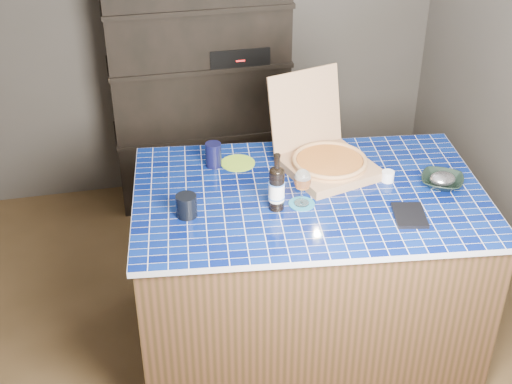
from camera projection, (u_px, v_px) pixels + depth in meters
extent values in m
plane|color=brown|center=(246.00, 330.00, 4.10)|extent=(3.50, 3.50, 0.00)
plane|color=#4C4742|center=(192.00, 22.00, 4.89)|extent=(3.50, 0.00, 3.50)
cube|color=black|center=(199.00, 82.00, 4.89)|extent=(1.20, 0.40, 1.80)
cube|color=black|center=(236.00, 50.00, 4.78)|extent=(0.40, 0.32, 0.12)
cube|color=#4F301F|center=(306.00, 271.00, 3.82)|extent=(1.82, 1.26, 0.93)
cube|color=#05104B|center=(310.00, 195.00, 3.56)|extent=(1.87, 1.31, 0.03)
cube|color=#A57255|center=(329.00, 168.00, 3.72)|extent=(0.52, 0.52, 0.05)
cube|color=#A57255|center=(305.00, 109.00, 3.78)|extent=(0.43, 0.21, 0.41)
cylinder|color=#B9814D|center=(329.00, 163.00, 3.70)|extent=(0.39, 0.39, 0.01)
cylinder|color=maroon|center=(330.00, 161.00, 3.69)|extent=(0.34, 0.34, 0.01)
torus|color=#B9814D|center=(330.00, 160.00, 3.69)|extent=(0.39, 0.39, 0.02)
cylinder|color=black|center=(277.00, 190.00, 3.38)|extent=(0.07, 0.07, 0.21)
ellipsoid|color=black|center=(277.00, 171.00, 3.32)|extent=(0.07, 0.07, 0.04)
cylinder|color=black|center=(277.00, 162.00, 3.30)|extent=(0.03, 0.03, 0.08)
cylinder|color=white|center=(277.00, 192.00, 3.38)|extent=(0.08, 0.08, 0.09)
cylinder|color=#4278E1|center=(276.00, 197.00, 3.40)|extent=(0.08, 0.08, 0.01)
cylinder|color=#4278E1|center=(277.00, 183.00, 3.36)|extent=(0.08, 0.08, 0.01)
cylinder|color=#1B7190|center=(302.00, 204.00, 3.46)|extent=(0.13, 0.13, 0.01)
cylinder|color=white|center=(302.00, 203.00, 3.46)|extent=(0.07, 0.07, 0.01)
cylinder|color=white|center=(302.00, 195.00, 3.43)|extent=(0.01, 0.01, 0.08)
ellipsoid|color=white|center=(303.00, 180.00, 3.39)|extent=(0.08, 0.08, 0.11)
cylinder|color=#C3651F|center=(302.00, 182.00, 3.39)|extent=(0.07, 0.07, 0.05)
cylinder|color=white|center=(303.00, 176.00, 3.38)|extent=(0.07, 0.07, 0.02)
cylinder|color=black|center=(187.00, 206.00, 3.35)|extent=(0.10, 0.10, 0.11)
cube|color=black|center=(410.00, 215.00, 3.37)|extent=(0.19, 0.23, 0.02)
imported|color=black|center=(442.00, 181.00, 3.60)|extent=(0.29, 0.29, 0.05)
ellipsoid|color=#AAABB5|center=(442.00, 179.00, 3.59)|extent=(0.13, 0.11, 0.06)
cylinder|color=white|center=(388.00, 176.00, 3.63)|extent=(0.06, 0.06, 0.06)
cylinder|color=black|center=(213.00, 155.00, 3.75)|extent=(0.08, 0.08, 0.13)
cylinder|color=#93C72A|center=(238.00, 163.00, 3.80)|extent=(0.18, 0.18, 0.01)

